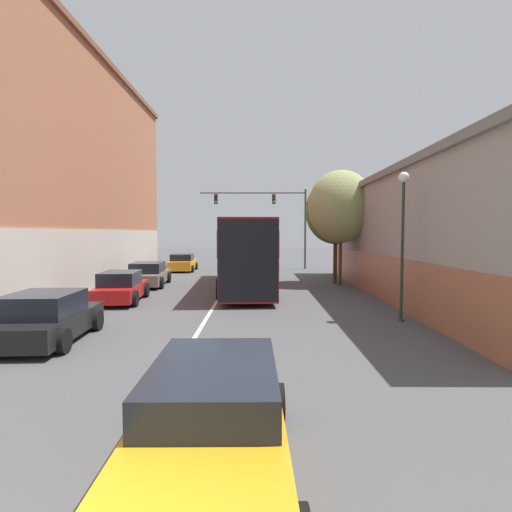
{
  "coord_description": "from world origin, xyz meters",
  "views": [
    {
      "loc": [
        1.86,
        -2.06,
        3.05
      ],
      "look_at": [
        1.73,
        17.62,
        1.9
      ],
      "focal_mm": 28.0,
      "sensor_mm": 36.0,
      "label": 1
    }
  ],
  "objects_px": {
    "traffic_signal_gantry": "(274,211)",
    "street_tree_near": "(341,207)",
    "hatchback_foreground": "(213,422)",
    "parked_car_left_near": "(121,287)",
    "street_lamp": "(403,228)",
    "parked_car_left_mid": "(183,263)",
    "bus": "(246,251)",
    "street_tree_far": "(336,211)",
    "parked_car_left_distant": "(148,274)",
    "parked_car_left_far": "(46,318)"
  },
  "relations": [
    {
      "from": "parked_car_left_far",
      "to": "street_tree_near",
      "type": "relative_size",
      "value": 0.61
    },
    {
      "from": "traffic_signal_gantry",
      "to": "street_lamp",
      "type": "bearing_deg",
      "value": -79.66
    },
    {
      "from": "bus",
      "to": "hatchback_foreground",
      "type": "distance_m",
      "value": 17.05
    },
    {
      "from": "street_lamp",
      "to": "street_tree_far",
      "type": "bearing_deg",
      "value": 92.03
    },
    {
      "from": "street_lamp",
      "to": "street_tree_near",
      "type": "relative_size",
      "value": 0.77
    },
    {
      "from": "street_lamp",
      "to": "street_tree_far",
      "type": "height_order",
      "value": "street_tree_far"
    },
    {
      "from": "parked_car_left_distant",
      "to": "street_tree_near",
      "type": "distance_m",
      "value": 11.7
    },
    {
      "from": "street_lamp",
      "to": "parked_car_left_near",
      "type": "bearing_deg",
      "value": 161.12
    },
    {
      "from": "parked_car_left_mid",
      "to": "traffic_signal_gantry",
      "type": "height_order",
      "value": "traffic_signal_gantry"
    },
    {
      "from": "parked_car_left_near",
      "to": "parked_car_left_far",
      "type": "bearing_deg",
      "value": 175.73
    },
    {
      "from": "hatchback_foreground",
      "to": "bus",
      "type": "bearing_deg",
      "value": -0.46
    },
    {
      "from": "hatchback_foreground",
      "to": "parked_car_left_near",
      "type": "height_order",
      "value": "parked_car_left_near"
    },
    {
      "from": "street_tree_near",
      "to": "street_tree_far",
      "type": "bearing_deg",
      "value": 103.61
    },
    {
      "from": "parked_car_left_near",
      "to": "street_lamp",
      "type": "xyz_separation_m",
      "value": [
        10.95,
        -3.75,
        2.57
      ]
    },
    {
      "from": "parked_car_left_far",
      "to": "street_lamp",
      "type": "bearing_deg",
      "value": -79.28
    },
    {
      "from": "parked_car_left_near",
      "to": "parked_car_left_mid",
      "type": "height_order",
      "value": "parked_car_left_mid"
    },
    {
      "from": "street_tree_near",
      "to": "street_tree_far",
      "type": "xyz_separation_m",
      "value": [
        -0.17,
        0.7,
        -0.21
      ]
    },
    {
      "from": "parked_car_left_mid",
      "to": "bus",
      "type": "bearing_deg",
      "value": -153.27
    },
    {
      "from": "parked_car_left_mid",
      "to": "parked_car_left_distant",
      "type": "xyz_separation_m",
      "value": [
        -0.27,
        -8.87,
        0.01
      ]
    },
    {
      "from": "bus",
      "to": "street_tree_near",
      "type": "bearing_deg",
      "value": -81.44
    },
    {
      "from": "parked_car_left_mid",
      "to": "traffic_signal_gantry",
      "type": "distance_m",
      "value": 8.67
    },
    {
      "from": "parked_car_left_mid",
      "to": "street_tree_near",
      "type": "xyz_separation_m",
      "value": [
        10.77,
        -8.6,
        3.89
      ]
    },
    {
      "from": "parked_car_left_near",
      "to": "parked_car_left_far",
      "type": "xyz_separation_m",
      "value": [
        0.11,
        -6.4,
        0.01
      ]
    },
    {
      "from": "bus",
      "to": "parked_car_left_far",
      "type": "relative_size",
      "value": 3.15
    },
    {
      "from": "street_tree_far",
      "to": "parked_car_left_far",
      "type": "bearing_deg",
      "value": -129.5
    },
    {
      "from": "hatchback_foreground",
      "to": "parked_car_left_near",
      "type": "distance_m",
      "value": 13.6
    },
    {
      "from": "traffic_signal_gantry",
      "to": "street_tree_far",
      "type": "xyz_separation_m",
      "value": [
        3.27,
        -9.83,
        -0.55
      ]
    },
    {
      "from": "hatchback_foreground",
      "to": "street_lamp",
      "type": "bearing_deg",
      "value": -33.09
    },
    {
      "from": "parked_car_left_near",
      "to": "traffic_signal_gantry",
      "type": "bearing_deg",
      "value": -29.68
    },
    {
      "from": "bus",
      "to": "street_lamp",
      "type": "distance_m",
      "value": 10.07
    },
    {
      "from": "parked_car_left_mid",
      "to": "parked_car_left_near",
      "type": "bearing_deg",
      "value": 177.82
    },
    {
      "from": "hatchback_foreground",
      "to": "traffic_signal_gantry",
      "type": "distance_m",
      "value": 28.97
    },
    {
      "from": "bus",
      "to": "parked_car_left_distant",
      "type": "xyz_separation_m",
      "value": [
        -5.62,
        0.81,
        -1.4
      ]
    },
    {
      "from": "street_tree_near",
      "to": "bus",
      "type": "bearing_deg",
      "value": -168.72
    },
    {
      "from": "parked_car_left_near",
      "to": "street_tree_near",
      "type": "xyz_separation_m",
      "value": [
        10.77,
        5.62,
        3.88
      ]
    },
    {
      "from": "parked_car_left_mid",
      "to": "hatchback_foreground",
      "type": "bearing_deg",
      "value": -170.58
    },
    {
      "from": "street_lamp",
      "to": "street_tree_far",
      "type": "distance_m",
      "value": 10.13
    },
    {
      "from": "traffic_signal_gantry",
      "to": "street_tree_far",
      "type": "distance_m",
      "value": 10.38
    },
    {
      "from": "bus",
      "to": "parked_car_left_far",
      "type": "distance_m",
      "value": 12.21
    },
    {
      "from": "parked_car_left_near",
      "to": "street_lamp",
      "type": "relative_size",
      "value": 0.8
    },
    {
      "from": "parked_car_left_near",
      "to": "street_tree_far",
      "type": "distance_m",
      "value": 12.87
    },
    {
      "from": "bus",
      "to": "parked_car_left_distant",
      "type": "relative_size",
      "value": 2.78
    },
    {
      "from": "parked_car_left_mid",
      "to": "street_lamp",
      "type": "relative_size",
      "value": 0.82
    },
    {
      "from": "hatchback_foreground",
      "to": "street_tree_near",
      "type": "bearing_deg",
      "value": -17.21
    },
    {
      "from": "street_lamp",
      "to": "parked_car_left_far",
      "type": "bearing_deg",
      "value": -166.24
    },
    {
      "from": "parked_car_left_distant",
      "to": "street_tree_near",
      "type": "relative_size",
      "value": 0.69
    },
    {
      "from": "parked_car_left_near",
      "to": "street_tree_near",
      "type": "relative_size",
      "value": 0.62
    },
    {
      "from": "hatchback_foreground",
      "to": "parked_car_left_distant",
      "type": "relative_size",
      "value": 1.04
    },
    {
      "from": "traffic_signal_gantry",
      "to": "street_tree_near",
      "type": "relative_size",
      "value": 1.35
    },
    {
      "from": "bus",
      "to": "street_lamp",
      "type": "relative_size",
      "value": 2.47
    }
  ]
}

